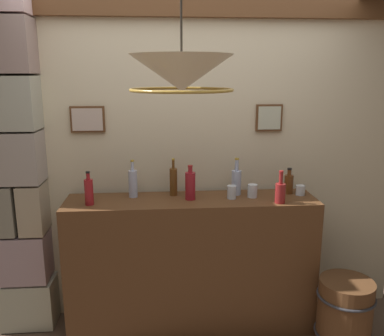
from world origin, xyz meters
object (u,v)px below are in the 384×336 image
glass_tumbler_rocks (232,192)px  wooden_barrel (344,314)px  liquor_bottle_mezcal (190,185)px  pendant_lamp (182,74)px  glass_tumbler_highball (300,190)px  glass_tumbler_shot (252,191)px  liquor_bottle_bourbon (289,183)px  liquor_bottle_brandy (280,192)px  liquor_bottle_port (236,181)px  liquor_bottle_sherry (133,183)px  liquor_bottle_vermouth (89,191)px  liquor_bottle_rum (173,181)px

glass_tumbler_rocks → wooden_barrel: size_ratio=0.19×
liquor_bottle_mezcal → pendant_lamp: size_ratio=0.49×
liquor_bottle_mezcal → wooden_barrel: 1.46m
glass_tumbler_highball → glass_tumbler_shot: 0.38m
liquor_bottle_bourbon → pendant_lamp: bearing=-134.5°
liquor_bottle_mezcal → liquor_bottle_bourbon: size_ratio=1.29×
liquor_bottle_brandy → glass_tumbler_highball: (0.21, 0.18, -0.04)m
wooden_barrel → liquor_bottle_port: bearing=149.0°
liquor_bottle_sherry → glass_tumbler_shot: liquor_bottle_sherry is taller
liquor_bottle_port → glass_tumbler_highball: liquor_bottle_port is taller
liquor_bottle_brandy → liquor_bottle_vermouth: size_ratio=0.98×
pendant_lamp → liquor_bottle_vermouth: bearing=130.2°
liquor_bottle_sherry → wooden_barrel: bearing=-16.2°
glass_tumbler_shot → liquor_bottle_vermouth: bearing=-176.0°
liquor_bottle_mezcal → glass_tumbler_highball: bearing=2.8°
liquor_bottle_sherry → liquor_bottle_port: 0.79m
liquor_bottle_port → glass_tumbler_highball: size_ratio=3.81×
liquor_bottle_rum → liquor_bottle_brandy: bearing=-18.4°
liquor_bottle_mezcal → wooden_barrel: bearing=-17.5°
liquor_bottle_brandy → wooden_barrel: size_ratio=0.45×
liquor_bottle_port → pendant_lamp: (-0.47, -0.90, 0.80)m
liquor_bottle_vermouth → liquor_bottle_sherry: (0.30, 0.16, 0.01)m
liquor_bottle_brandy → liquor_bottle_mezcal: 0.66m
liquor_bottle_bourbon → liquor_bottle_brandy: bearing=-120.5°
liquor_bottle_mezcal → glass_tumbler_rocks: bearing=-1.2°
glass_tumbler_rocks → glass_tumbler_highball: glass_tumbler_rocks is taller
liquor_bottle_rum → wooden_barrel: size_ratio=0.54×
liquor_bottle_brandy → pendant_lamp: bearing=-138.2°
liquor_bottle_port → liquor_bottle_vermouth: bearing=-171.4°
liquor_bottle_bourbon → glass_tumbler_rocks: liquor_bottle_bourbon is taller
liquor_bottle_mezcal → liquor_bottle_port: liquor_bottle_port is taller
liquor_bottle_sherry → glass_tumbler_highball: size_ratio=3.80×
liquor_bottle_mezcal → liquor_bottle_bourbon: 0.78m
liquor_bottle_bourbon → liquor_bottle_port: size_ratio=0.70×
liquor_bottle_port → glass_tumbler_rocks: 0.13m
liquor_bottle_bourbon → glass_tumbler_rocks: (-0.47, -0.10, -0.03)m
liquor_bottle_vermouth → glass_tumbler_shot: 1.20m
glass_tumbler_shot → wooden_barrel: glass_tumbler_shot is taller
liquor_bottle_port → pendant_lamp: 1.29m
liquor_bottle_vermouth → liquor_bottle_rum: 0.63m
liquor_bottle_bourbon → liquor_bottle_port: liquor_bottle_port is taller
liquor_bottle_vermouth → liquor_bottle_rum: (0.61, 0.19, 0.01)m
liquor_bottle_rum → pendant_lamp: 1.22m
liquor_bottle_bourbon → pendant_lamp: (-0.88, -0.90, 0.83)m
liquor_bottle_brandy → liquor_bottle_sherry: 1.09m
liquor_bottle_rum → liquor_bottle_port: (0.48, -0.02, -0.01)m
liquor_bottle_vermouth → wooden_barrel: (1.82, -0.28, -0.90)m
liquor_bottle_port → glass_tumbler_shot: size_ratio=2.91×
pendant_lamp → liquor_bottle_rum: bearing=91.0°
pendant_lamp → liquor_bottle_mezcal: bearing=82.6°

